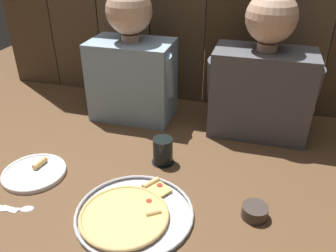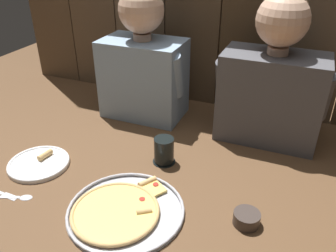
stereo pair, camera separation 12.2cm
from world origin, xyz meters
name	(u,v)px [view 1 (the left image)]	position (x,y,z in m)	size (l,w,h in m)	color
ground_plane	(164,184)	(0.00, 0.00, 0.00)	(3.20, 3.20, 0.00)	brown
pizza_tray	(131,214)	(-0.06, -0.18, 0.01)	(0.37, 0.37, 0.03)	#B2B2B7
dinner_plate	(34,172)	(-0.47, -0.07, 0.01)	(0.23, 0.23, 0.03)	white
drinking_glass	(163,151)	(-0.04, 0.13, 0.05)	(0.09, 0.09, 0.10)	black
dipping_bowl	(255,211)	(0.31, -0.07, 0.02)	(0.08, 0.08, 0.04)	#3D332D
table_spoon	(20,209)	(-0.41, -0.25, 0.00)	(0.14, 0.07, 0.01)	silver
diner_left	(132,60)	(-0.29, 0.47, 0.27)	(0.40, 0.23, 0.59)	#849EB7
diner_right	(263,73)	(0.29, 0.47, 0.27)	(0.44, 0.22, 0.60)	#4C4C51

